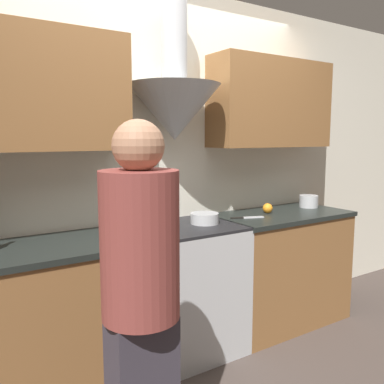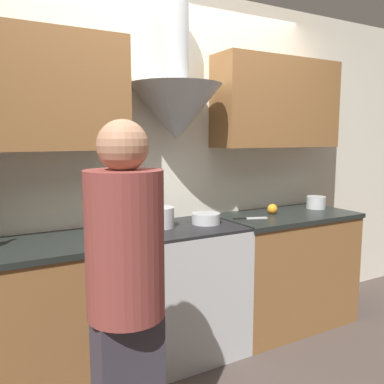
{
  "view_description": "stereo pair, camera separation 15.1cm",
  "coord_description": "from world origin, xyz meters",
  "px_view_note": "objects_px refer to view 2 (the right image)",
  "views": [
    {
      "loc": [
        -1.45,
        -1.99,
        1.53
      ],
      "look_at": [
        0.0,
        0.25,
        1.17
      ],
      "focal_mm": 38.0,
      "sensor_mm": 36.0,
      "label": 1
    },
    {
      "loc": [
        -1.32,
        -2.07,
        1.53
      ],
      "look_at": [
        0.0,
        0.25,
        1.17
      ],
      "focal_mm": 38.0,
      "sensor_mm": 36.0,
      "label": 2
    }
  ],
  "objects_px": {
    "stove_range": "(185,289)",
    "stock_pot": "(159,217)",
    "saucepan": "(316,202)",
    "orange_fruit": "(272,209)",
    "person_foreground_left": "(126,296)",
    "mixing_bowl": "(206,218)"
  },
  "relations": [
    {
      "from": "mixing_bowl",
      "to": "person_foreground_left",
      "type": "height_order",
      "value": "person_foreground_left"
    },
    {
      "from": "orange_fruit",
      "to": "person_foreground_left",
      "type": "relative_size",
      "value": 0.05
    },
    {
      "from": "stove_range",
      "to": "person_foreground_left",
      "type": "distance_m",
      "value": 1.27
    },
    {
      "from": "stove_range",
      "to": "person_foreground_left",
      "type": "relative_size",
      "value": 0.57
    },
    {
      "from": "stove_range",
      "to": "mixing_bowl",
      "type": "relative_size",
      "value": 4.54
    },
    {
      "from": "stove_range",
      "to": "stock_pot",
      "type": "height_order",
      "value": "stock_pot"
    },
    {
      "from": "mixing_bowl",
      "to": "stock_pot",
      "type": "bearing_deg",
      "value": 171.03
    },
    {
      "from": "mixing_bowl",
      "to": "orange_fruit",
      "type": "height_order",
      "value": "orange_fruit"
    },
    {
      "from": "stove_range",
      "to": "person_foreground_left",
      "type": "bearing_deg",
      "value": -130.22
    },
    {
      "from": "person_foreground_left",
      "to": "stock_pot",
      "type": "bearing_deg",
      "value": 57.95
    },
    {
      "from": "orange_fruit",
      "to": "person_foreground_left",
      "type": "distance_m",
      "value": 1.86
    },
    {
      "from": "stock_pot",
      "to": "orange_fruit",
      "type": "bearing_deg",
      "value": -0.22
    },
    {
      "from": "orange_fruit",
      "to": "saucepan",
      "type": "xyz_separation_m",
      "value": [
        0.5,
        0.01,
        0.01
      ]
    },
    {
      "from": "saucepan",
      "to": "person_foreground_left",
      "type": "relative_size",
      "value": 0.1
    },
    {
      "from": "saucepan",
      "to": "person_foreground_left",
      "type": "xyz_separation_m",
      "value": [
        -2.09,
        -0.97,
        -0.08
      ]
    },
    {
      "from": "mixing_bowl",
      "to": "saucepan",
      "type": "distance_m",
      "value": 1.15
    },
    {
      "from": "stock_pot",
      "to": "orange_fruit",
      "type": "height_order",
      "value": "stock_pot"
    },
    {
      "from": "mixing_bowl",
      "to": "person_foreground_left",
      "type": "xyz_separation_m",
      "value": [
        -0.94,
        -0.91,
        -0.07
      ]
    },
    {
      "from": "stove_range",
      "to": "orange_fruit",
      "type": "distance_m",
      "value": 0.96
    },
    {
      "from": "orange_fruit",
      "to": "mixing_bowl",
      "type": "bearing_deg",
      "value": -175.65
    },
    {
      "from": "saucepan",
      "to": "stock_pot",
      "type": "bearing_deg",
      "value": -179.76
    },
    {
      "from": "orange_fruit",
      "to": "person_foreground_left",
      "type": "height_order",
      "value": "person_foreground_left"
    }
  ]
}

